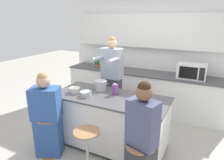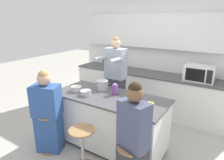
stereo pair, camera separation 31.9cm
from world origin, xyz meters
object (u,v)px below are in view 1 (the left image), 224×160
person_cooking (112,83)px  fruit_bowl (86,94)px  potted_plant (97,62)px  person_seated_near (142,142)px  juice_carton (115,89)px  bar_stool_center (87,150)px  kitchen_island (110,121)px  microwave (192,71)px  coffee_cup_near (140,103)px  banana_bunch (153,101)px  bar_stool_leftmost (50,134)px  cooking_pot (101,85)px  person_wrapped_blanket (47,117)px

person_cooking → fruit_bowl: (-0.05, -0.83, 0.06)m
person_cooking → potted_plant: person_cooking is taller
person_seated_near → person_cooking: bearing=145.1°
juice_carton → potted_plant: potted_plant is taller
bar_stool_center → kitchen_island: bearing=90.0°
fruit_bowl → microwave: size_ratio=0.33×
kitchen_island → potted_plant: 2.13m
coffee_cup_near → microwave: bearing=74.0°
kitchen_island → banana_bunch: 0.83m
bar_stool_center → potted_plant: (-1.22, 2.33, 0.68)m
bar_stool_center → fruit_bowl: size_ratio=3.48×
juice_carton → potted_plant: 1.99m
microwave → potted_plant: size_ratio=2.56×
juice_carton → microwave: 1.81m
person_cooking → kitchen_island: bearing=-65.3°
bar_stool_leftmost → potted_plant: size_ratio=2.94×
bar_stool_leftmost → juice_carton: juice_carton is taller
bar_stool_leftmost → microwave: microwave is taller
cooking_pot → kitchen_island: bearing=-35.5°
potted_plant → bar_stool_leftmost: bearing=-78.3°
microwave → banana_bunch: bearing=-103.5°
juice_carton → banana_bunch: bearing=-3.9°
microwave → bar_stool_center: bearing=-114.7°
kitchen_island → cooking_pot: 0.63m
person_wrapped_blanket → coffee_cup_near: bearing=-2.7°
person_cooking → juice_carton: person_cooking is taller
banana_bunch → coffee_cup_near: bearing=-122.2°
coffee_cup_near → microwave: microwave is taller
person_cooking → microwave: bearing=35.6°
kitchen_island → coffee_cup_near: bearing=-14.6°
banana_bunch → potted_plant: potted_plant is taller
kitchen_island → person_wrapped_blanket: bearing=-139.4°
person_seated_near → fruit_bowl: bearing=172.7°
kitchen_island → banana_bunch: size_ratio=13.53×
bar_stool_center → fruit_bowl: 0.86m
fruit_bowl → coffee_cup_near: bearing=1.2°
bar_stool_leftmost → person_cooking: person_cooking is taller
person_seated_near → cooking_pot: person_seated_near is taller
juice_carton → microwave: size_ratio=0.34×
fruit_bowl → coffee_cup_near: size_ratio=1.54×
juice_carton → person_cooking: bearing=121.2°
bar_stool_center → banana_bunch: banana_bunch is taller
bar_stool_center → banana_bunch: size_ratio=4.61×
fruit_bowl → juice_carton: juice_carton is taller
kitchen_island → microwave: bearing=56.7°
person_wrapped_blanket → fruit_bowl: 0.69m
fruit_bowl → juice_carton: 0.47m
bar_stool_center → cooking_pot: 1.12m
person_wrapped_blanket → microwave: bearing=27.6°
kitchen_island → person_cooking: size_ratio=1.05×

